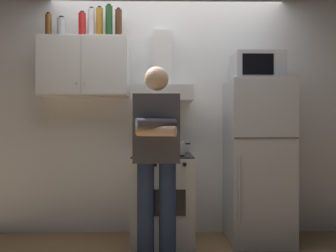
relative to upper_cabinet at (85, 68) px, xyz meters
name	(u,v)px	position (x,y,z in m)	size (l,w,h in m)	color
ground_plane	(168,250)	(0.85, -0.37, -1.75)	(7.00, 7.00, 0.00)	olive
back_wall_tiled	(167,108)	(0.85, 0.23, -0.40)	(4.80, 0.10, 2.70)	white
upper_cabinet	(85,68)	(0.00, 0.00, 0.00)	(0.90, 0.37, 0.60)	silver
stove_oven	(163,198)	(0.80, -0.13, -1.32)	(0.60, 0.62, 0.87)	white
range_hood	(163,83)	(0.80, 0.00, -0.15)	(0.60, 0.44, 0.75)	white
refrigerator	(258,161)	(1.75, -0.12, -0.95)	(0.60, 0.62, 1.60)	silver
microwave	(257,67)	(1.75, -0.11, -0.01)	(0.48, 0.37, 0.28)	#B7BABF
person_standing	(157,156)	(0.75, -0.73, -0.85)	(0.38, 0.33, 1.64)	navy
cooking_pot	(176,148)	(0.93, -0.24, -0.81)	(0.27, 0.17, 0.13)	#B7BABF
bottle_vodka_clear	(92,24)	(0.06, 0.04, 0.46)	(0.07, 0.07, 0.33)	silver
bottle_soda_red	(82,26)	(-0.03, 0.03, 0.44)	(0.08, 0.08, 0.29)	red
bottle_rum_dark	(119,24)	(0.35, -0.02, 0.45)	(0.07, 0.07, 0.31)	#47230F
bottle_wine_green	(109,22)	(0.25, -0.03, 0.46)	(0.07, 0.07, 0.34)	#19471E
bottle_canister_steel	(62,28)	(-0.24, -0.01, 0.40)	(0.09, 0.09, 0.22)	#B2B5BA
bottle_liquor_amber	(100,23)	(0.15, 0.02, 0.46)	(0.07, 0.07, 0.34)	#B7721E
bottle_beer_brown	(48,26)	(-0.37, -0.02, 0.42)	(0.06, 0.06, 0.26)	brown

